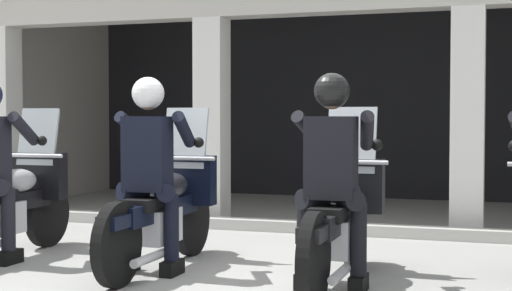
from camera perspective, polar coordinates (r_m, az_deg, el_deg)
name	(u,v)px	position (r m, az deg, el deg)	size (l,w,h in m)	color
ground_plane	(329,225)	(8.97, 5.46, -5.96)	(80.00, 80.00, 0.00)	#999993
station_building	(364,69)	(10.70, 8.07, 5.71)	(10.03, 3.93, 3.04)	black
kerb_strip	(322,228)	(8.37, 4.98, -6.13)	(9.53, 0.24, 0.12)	#B7B5AD
motorcycle_far_left	(10,202)	(7.24, -17.87, -4.02)	(0.62, 2.04, 1.35)	black
motorcycle_center_left	(165,208)	(6.48, -6.82, -4.64)	(0.62, 2.04, 1.35)	black
police_officer_center_left	(149,158)	(6.19, -7.97, -0.90)	(0.63, 0.61, 1.58)	black
motorcycle_center_right	(340,217)	(5.90, 6.30, -5.31)	(0.62, 2.04, 1.35)	black
police_officer_center_right	(332,162)	(5.59, 5.70, -1.22)	(0.63, 0.61, 1.58)	black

